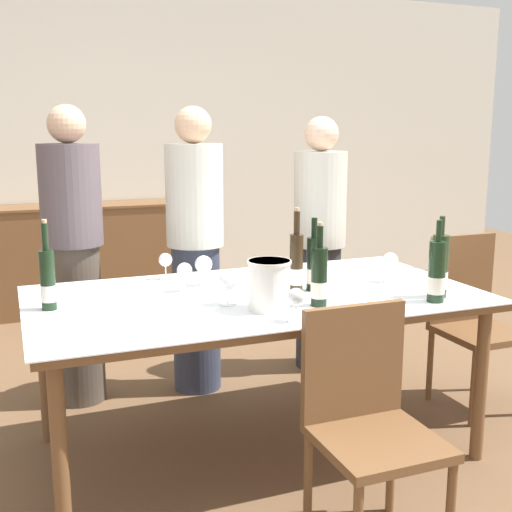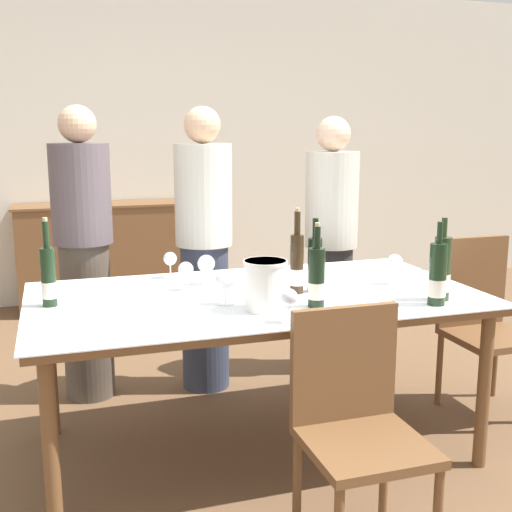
% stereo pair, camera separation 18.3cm
% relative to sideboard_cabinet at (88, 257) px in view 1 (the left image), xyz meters
% --- Properties ---
extents(ground_plane, '(12.00, 12.00, 0.00)m').
position_rel_sideboard_cabinet_xyz_m(ground_plane, '(0.44, -2.85, -0.45)').
color(ground_plane, brown).
extents(back_wall, '(8.00, 0.10, 2.80)m').
position_rel_sideboard_cabinet_xyz_m(back_wall, '(0.44, 0.29, 0.95)').
color(back_wall, silver).
rests_on(back_wall, ground_plane).
extents(sideboard_cabinet, '(1.55, 0.46, 0.91)m').
position_rel_sideboard_cabinet_xyz_m(sideboard_cabinet, '(0.00, 0.00, 0.00)').
color(sideboard_cabinet, brown).
rests_on(sideboard_cabinet, ground_plane).
extents(dining_table, '(2.06, 1.12, 0.78)m').
position_rel_sideboard_cabinet_xyz_m(dining_table, '(0.44, -2.85, 0.26)').
color(dining_table, brown).
rests_on(dining_table, ground_plane).
extents(ice_bucket, '(0.19, 0.19, 0.21)m').
position_rel_sideboard_cabinet_xyz_m(ice_bucket, '(0.40, -3.11, 0.44)').
color(ice_bucket, white).
rests_on(ice_bucket, dining_table).
extents(wine_bottle_0, '(0.08, 0.08, 0.37)m').
position_rel_sideboard_cabinet_xyz_m(wine_bottle_0, '(1.20, -3.20, 0.46)').
color(wine_bottle_0, '#28381E').
rests_on(wine_bottle_0, dining_table).
extents(wine_bottle_1, '(0.06, 0.06, 0.40)m').
position_rel_sideboard_cabinet_xyz_m(wine_bottle_1, '(0.63, -2.89, 0.46)').
color(wine_bottle_1, '#332314').
rests_on(wine_bottle_1, dining_table).
extents(wine_bottle_2, '(0.06, 0.06, 0.39)m').
position_rel_sideboard_cabinet_xyz_m(wine_bottle_2, '(-0.47, -2.78, 0.45)').
color(wine_bottle_2, black).
rests_on(wine_bottle_2, dining_table).
extents(wine_bottle_3, '(0.08, 0.08, 0.37)m').
position_rel_sideboard_cabinet_xyz_m(wine_bottle_3, '(1.13, -3.26, 0.45)').
color(wine_bottle_3, black).
rests_on(wine_bottle_3, dining_table).
extents(wine_bottle_4, '(0.07, 0.07, 0.35)m').
position_rel_sideboard_cabinet_xyz_m(wine_bottle_4, '(0.72, -2.88, 0.45)').
color(wine_bottle_4, black).
rests_on(wine_bottle_4, dining_table).
extents(wine_bottle_5, '(0.07, 0.07, 0.37)m').
position_rel_sideboard_cabinet_xyz_m(wine_bottle_5, '(0.62, -3.13, 0.45)').
color(wine_bottle_5, black).
rests_on(wine_bottle_5, dining_table).
extents(wine_glass_0, '(0.07, 0.07, 0.14)m').
position_rel_sideboard_cabinet_xyz_m(wine_glass_0, '(0.12, -2.40, 0.42)').
color(wine_glass_0, white).
rests_on(wine_glass_0, dining_table).
extents(wine_glass_1, '(0.08, 0.08, 0.15)m').
position_rel_sideboard_cabinet_xyz_m(wine_glass_1, '(1.15, -2.87, 0.43)').
color(wine_glass_1, white).
rests_on(wine_glass_1, dining_table).
extents(wine_glass_2, '(0.07, 0.07, 0.14)m').
position_rel_sideboard_cabinet_xyz_m(wine_glass_2, '(0.14, -2.68, 0.42)').
color(wine_glass_2, white).
rests_on(wine_glass_2, dining_table).
extents(wine_glass_3, '(0.07, 0.07, 0.14)m').
position_rel_sideboard_cabinet_xyz_m(wine_glass_3, '(0.43, -3.31, 0.42)').
color(wine_glass_3, white).
rests_on(wine_glass_3, dining_table).
extents(wine_glass_4, '(0.09, 0.09, 0.15)m').
position_rel_sideboard_cabinet_xyz_m(wine_glass_4, '(0.26, -2.60, 0.43)').
color(wine_glass_4, white).
rests_on(wine_glass_4, dining_table).
extents(wine_glass_5, '(0.09, 0.09, 0.15)m').
position_rel_sideboard_cabinet_xyz_m(wine_glass_5, '(0.26, -2.98, 0.43)').
color(wine_glass_5, white).
rests_on(wine_glass_5, dining_table).
extents(chair_right_end, '(0.42, 0.42, 0.95)m').
position_rel_sideboard_cabinet_xyz_m(chair_right_end, '(1.77, -2.76, 0.08)').
color(chair_right_end, brown).
rests_on(chair_right_end, ground_plane).
extents(chair_near_front, '(0.42, 0.42, 0.89)m').
position_rel_sideboard_cabinet_xyz_m(chair_near_front, '(0.57, -3.64, 0.05)').
color(chair_near_front, brown).
rests_on(chair_near_front, ground_plane).
extents(person_host, '(0.33, 0.33, 1.66)m').
position_rel_sideboard_cabinet_xyz_m(person_host, '(-0.29, -1.94, 0.38)').
color(person_host, '#51473D').
rests_on(person_host, ground_plane).
extents(person_guest_left, '(0.33, 0.33, 1.66)m').
position_rel_sideboard_cabinet_xyz_m(person_guest_left, '(0.39, -2.01, 0.38)').
color(person_guest_left, '#383F56').
rests_on(person_guest_left, ground_plane).
extents(person_guest_right, '(0.33, 0.33, 1.61)m').
position_rel_sideboard_cabinet_xyz_m(person_guest_right, '(1.22, -1.95, 0.35)').
color(person_guest_right, '#2D2D33').
rests_on(person_guest_right, ground_plane).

